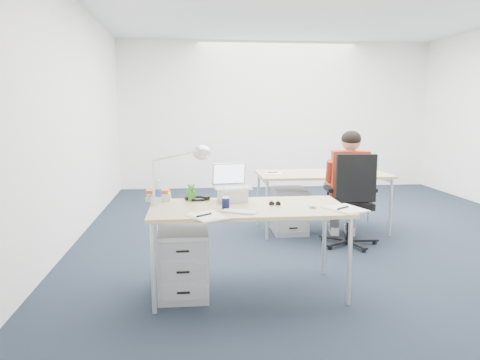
% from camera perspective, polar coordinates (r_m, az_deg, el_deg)
% --- Properties ---
extents(floor, '(7.00, 7.00, 0.00)m').
position_cam_1_polar(floor, '(5.93, 10.48, -6.35)').
color(floor, '#19212D').
rests_on(floor, ground).
extents(room, '(6.02, 7.02, 2.80)m').
position_cam_1_polar(room, '(5.73, 10.96, 10.44)').
color(room, white).
rests_on(room, ground).
extents(desk_near, '(1.60, 0.80, 0.73)m').
position_cam_1_polar(desk_near, '(3.84, 1.01, -3.91)').
color(desk_near, tan).
rests_on(desk_near, ground).
extents(desk_far, '(1.60, 0.80, 0.73)m').
position_cam_1_polar(desk_far, '(5.91, 10.00, 0.39)').
color(desk_far, tan).
rests_on(desk_far, ground).
extents(office_chair, '(0.71, 0.71, 1.05)m').
position_cam_1_polar(office_chair, '(5.38, 13.22, -4.72)').
color(office_chair, black).
rests_on(office_chair, ground).
extents(seated_person, '(0.46, 0.75, 1.27)m').
position_cam_1_polar(seated_person, '(5.48, 12.95, -0.84)').
color(seated_person, '#A62E17').
rests_on(seated_person, ground).
extents(drawer_pedestal_near, '(0.40, 0.50, 0.55)m').
position_cam_1_polar(drawer_pedestal_near, '(3.92, -6.89, -9.94)').
color(drawer_pedestal_near, '#9EA1A3').
rests_on(drawer_pedestal_near, ground).
extents(drawer_pedestal_far, '(0.40, 0.50, 0.55)m').
position_cam_1_polar(drawer_pedestal_far, '(5.83, 6.01, -3.72)').
color(drawer_pedestal_far, '#9EA1A3').
rests_on(drawer_pedestal_far, ground).
extents(silver_laptop, '(0.33, 0.28, 0.32)m').
position_cam_1_polar(silver_laptop, '(4.01, -0.92, -0.38)').
color(silver_laptop, silver).
rests_on(silver_laptop, desk_near).
extents(wireless_keyboard, '(0.30, 0.22, 0.01)m').
position_cam_1_polar(wireless_keyboard, '(3.61, -0.13, -3.86)').
color(wireless_keyboard, white).
rests_on(wireless_keyboard, desk_near).
extents(computer_mouse, '(0.08, 0.10, 0.03)m').
position_cam_1_polar(computer_mouse, '(3.82, 8.84, -3.14)').
color(computer_mouse, white).
rests_on(computer_mouse, desk_near).
extents(headphones, '(0.24, 0.19, 0.04)m').
position_cam_1_polar(headphones, '(4.12, -5.23, -2.18)').
color(headphones, black).
rests_on(headphones, desk_near).
extents(can_koozie, '(0.07, 0.07, 0.10)m').
position_cam_1_polar(can_koozie, '(3.71, -1.76, -2.83)').
color(can_koozie, '#121438').
rests_on(can_koozie, desk_near).
extents(water_bottle, '(0.09, 0.09, 0.22)m').
position_cam_1_polar(water_bottle, '(4.02, -10.07, -1.19)').
color(water_bottle, silver).
rests_on(water_bottle, desk_near).
extents(bear_figurine, '(0.08, 0.07, 0.15)m').
position_cam_1_polar(bear_figurine, '(4.07, -5.94, -1.50)').
color(bear_figurine, '#237A20').
rests_on(bear_figurine, desk_near).
extents(book_stack, '(0.22, 0.18, 0.09)m').
position_cam_1_polar(book_stack, '(4.15, -9.92, -1.77)').
color(book_stack, silver).
rests_on(book_stack, desk_near).
extents(cordless_phone, '(0.04, 0.02, 0.14)m').
position_cam_1_polar(cordless_phone, '(4.10, -9.98, -1.60)').
color(cordless_phone, black).
rests_on(cordless_phone, desk_near).
extents(papers_left, '(0.32, 0.37, 0.01)m').
position_cam_1_polar(papers_left, '(3.46, -4.07, -4.45)').
color(papers_left, '#FFF693').
rests_on(papers_left, desk_near).
extents(papers_right, '(0.33, 0.38, 0.01)m').
position_cam_1_polar(papers_right, '(3.80, 12.73, -3.48)').
color(papers_right, '#FFF693').
rests_on(papers_right, desk_near).
extents(sunglasses, '(0.11, 0.06, 0.02)m').
position_cam_1_polar(sunglasses, '(3.89, 4.27, -2.91)').
color(sunglasses, black).
rests_on(sunglasses, desk_near).
extents(desk_lamp, '(0.48, 0.28, 0.52)m').
position_cam_1_polar(desk_lamp, '(3.92, -8.25, 0.76)').
color(desk_lamp, silver).
rests_on(desk_lamp, desk_near).
extents(dark_laptop, '(0.35, 0.35, 0.20)m').
position_cam_1_polar(dark_laptop, '(5.93, 13.07, 1.78)').
color(dark_laptop, black).
rests_on(dark_laptop, desk_far).
extents(far_cup, '(0.08, 0.08, 0.10)m').
position_cam_1_polar(far_cup, '(6.02, 12.21, 1.39)').
color(far_cup, white).
rests_on(far_cup, desk_far).
extents(far_papers, '(0.27, 0.32, 0.01)m').
position_cam_1_polar(far_papers, '(5.79, 4.14, 0.84)').
color(far_papers, white).
rests_on(far_papers, desk_far).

